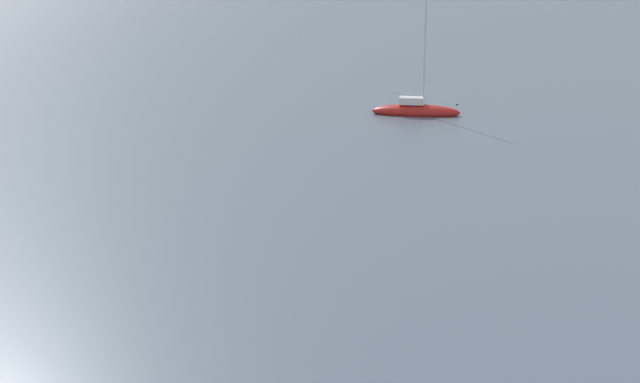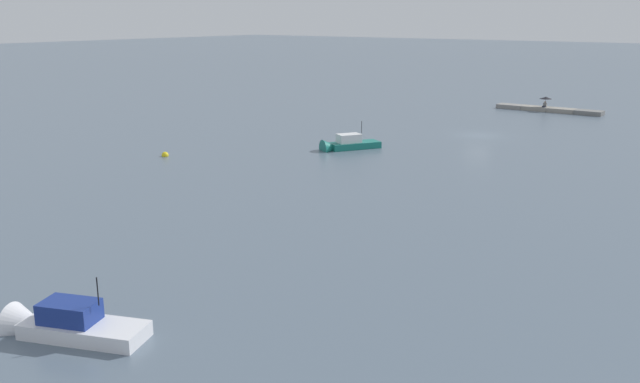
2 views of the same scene
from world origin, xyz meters
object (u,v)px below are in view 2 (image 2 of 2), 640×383
(motorboat_white_mid, at_px, (63,327))
(mooring_buoy_near, at_px, (165,155))
(umbrella_open_black, at_px, (546,98))
(motorboat_teal_near, at_px, (345,146))
(person_seated_grey_left, at_px, (545,105))

(motorboat_white_mid, relative_size, mooring_buoy_near, 9.80)
(motorboat_white_mid, xyz_separation_m, mooring_buoy_near, (22.25, -24.49, -0.22))
(umbrella_open_black, height_order, motorboat_teal_near, motorboat_teal_near)
(person_seated_grey_left, relative_size, mooring_buoy_near, 1.25)
(mooring_buoy_near, bearing_deg, motorboat_teal_near, -132.27)
(motorboat_white_mid, bearing_deg, mooring_buoy_near, 20.69)
(person_seated_grey_left, distance_m, mooring_buoy_near, 49.38)
(umbrella_open_black, relative_size, motorboat_teal_near, 0.27)
(motorboat_teal_near, height_order, mooring_buoy_near, motorboat_teal_near)
(motorboat_teal_near, xyz_separation_m, motorboat_white_mid, (-11.69, 36.11, 0.00))
(motorboat_white_mid, distance_m, mooring_buoy_near, 33.09)
(umbrella_open_black, height_order, mooring_buoy_near, umbrella_open_black)
(motorboat_white_mid, height_order, mooring_buoy_near, motorboat_white_mid)
(person_seated_grey_left, xyz_separation_m, motorboat_white_mid, (-5.44, 70.91, -0.44))
(mooring_buoy_near, bearing_deg, motorboat_white_mid, 132.26)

